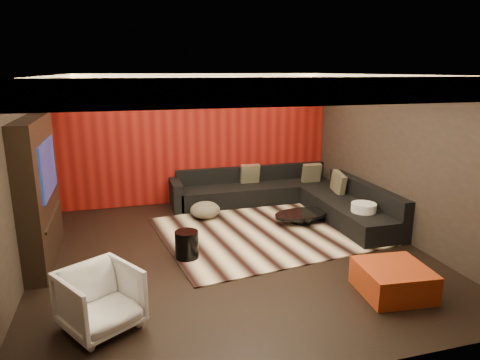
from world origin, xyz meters
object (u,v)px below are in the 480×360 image
object	(u,v)px
drum_stool	(187,245)
white_side_table	(363,218)
orange_ottoman	(393,280)
armchair	(100,299)
coffee_table	(301,218)
sectional_sofa	(289,197)

from	to	relation	value
drum_stool	white_side_table	xyz separation A→B (m)	(3.23, 0.22, 0.04)
orange_ottoman	armchair	bearing A→B (deg)	176.45
drum_stool	orange_ottoman	distance (m)	3.04
white_side_table	orange_ottoman	world-z (taller)	white_side_table
white_side_table	orange_ottoman	xyz separation A→B (m)	(-0.80, -2.03, -0.09)
coffee_table	armchair	world-z (taller)	armchair
drum_stool	sectional_sofa	bearing A→B (deg)	37.08
white_side_table	armchair	world-z (taller)	armchair
drum_stool	white_side_table	bearing A→B (deg)	3.97
coffee_table	armchair	distance (m)	4.44
armchair	sectional_sofa	xyz separation A→B (m)	(3.70, 3.45, -0.10)
coffee_table	white_side_table	size ratio (longest dim) A/B	2.00
sectional_sofa	coffee_table	bearing A→B (deg)	-95.90
armchair	white_side_table	bearing A→B (deg)	-9.11
orange_ottoman	armchair	xyz separation A→B (m)	(-3.67, 0.23, 0.17)
sectional_sofa	white_side_table	bearing A→B (deg)	-64.99
drum_stool	armchair	world-z (taller)	armchair
drum_stool	orange_ottoman	xyz separation A→B (m)	(2.44, -1.81, -0.05)
coffee_table	sectional_sofa	xyz separation A→B (m)	(0.09, 0.88, 0.15)
white_side_table	coffee_table	bearing A→B (deg)	138.36
white_side_table	sectional_sofa	xyz separation A→B (m)	(-0.77, 1.64, -0.01)
armchair	drum_stool	bearing A→B (deg)	20.98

